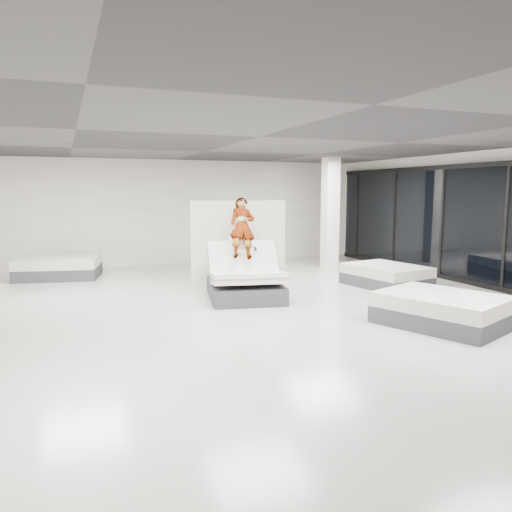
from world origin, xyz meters
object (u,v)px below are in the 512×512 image
at_px(divider_panel, 238,244).
at_px(remote, 255,249).
at_px(flat_bed_right_far, 386,276).
at_px(flat_bed_right_near, 442,310).
at_px(column, 330,214).
at_px(person, 243,240).
at_px(flat_bed_left_far, 59,267).
at_px(hero_bed, 245,281).

bearing_deg(divider_panel, remote, -80.40).
xyz_separation_m(flat_bed_right_far, flat_bed_right_near, (-1.23, -3.29, 0.02)).
bearing_deg(flat_bed_right_far, column, 87.68).
height_order(person, flat_bed_left_far, person).
relative_size(divider_panel, flat_bed_right_far, 1.11).
bearing_deg(person, divider_panel, 87.19).
bearing_deg(flat_bed_right_near, flat_bed_left_far, 129.59).
height_order(flat_bed_right_far, flat_bed_right_near, flat_bed_right_near).
xyz_separation_m(person, remote, (0.15, -0.39, -0.16)).
bearing_deg(divider_panel, hero_bed, -89.19).
relative_size(hero_bed, flat_bed_left_far, 0.98).
bearing_deg(divider_panel, flat_bed_right_near, -51.85).
distance_m(flat_bed_right_far, flat_bed_left_far, 8.35).
xyz_separation_m(hero_bed, flat_bed_right_far, (3.60, 0.07, -0.13)).
bearing_deg(flat_bed_right_near, flat_bed_right_far, 69.47).
bearing_deg(remote, column, 52.46).
bearing_deg(remote, flat_bed_right_far, 13.32).
height_order(remote, flat_bed_right_near, remote).
relative_size(hero_bed, flat_bed_right_far, 1.09).
xyz_separation_m(person, divider_panel, (0.26, 1.05, -0.20)).
distance_m(person, divider_panel, 1.10).
bearing_deg(flat_bed_left_far, column, -8.38).
relative_size(flat_bed_right_near, flat_bed_left_far, 1.04).
distance_m(flat_bed_left_far, column, 7.61).
xyz_separation_m(remote, divider_panel, (0.11, 1.44, -0.04)).
bearing_deg(flat_bed_left_far, person, -45.25).
relative_size(person, remote, 10.98).
distance_m(hero_bed, person, 0.91).
bearing_deg(divider_panel, person, -89.85).
bearing_deg(flat_bed_right_far, flat_bed_left_far, 150.97).
bearing_deg(flat_bed_right_far, remote, -177.86).
bearing_deg(column, divider_panel, -154.16).
bearing_deg(divider_panel, flat_bed_left_far, 159.87).
distance_m(remote, flat_bed_right_far, 3.49).
distance_m(flat_bed_right_far, flat_bed_right_near, 3.51).
bearing_deg(flat_bed_right_far, divider_panel, 158.21).
xyz_separation_m(hero_bed, column, (3.72, 3.02, 1.22)).
height_order(person, column, column).
height_order(hero_bed, person, person).
xyz_separation_m(flat_bed_right_near, flat_bed_left_far, (-6.07, 7.34, 0.01)).
xyz_separation_m(divider_panel, flat_bed_right_near, (2.05, -4.60, -0.75)).
relative_size(hero_bed, column, 0.69).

